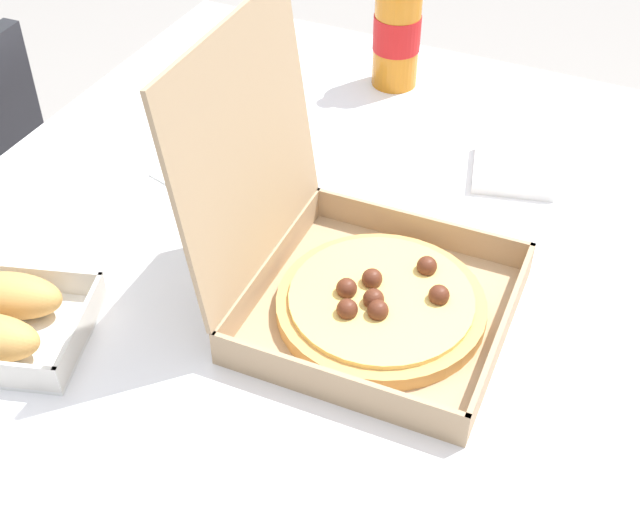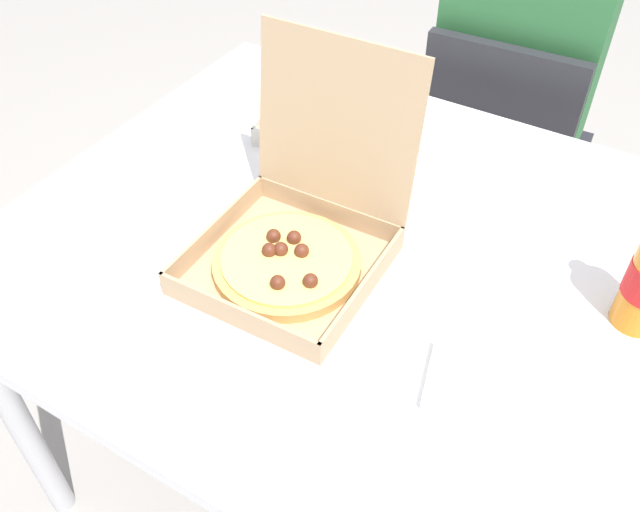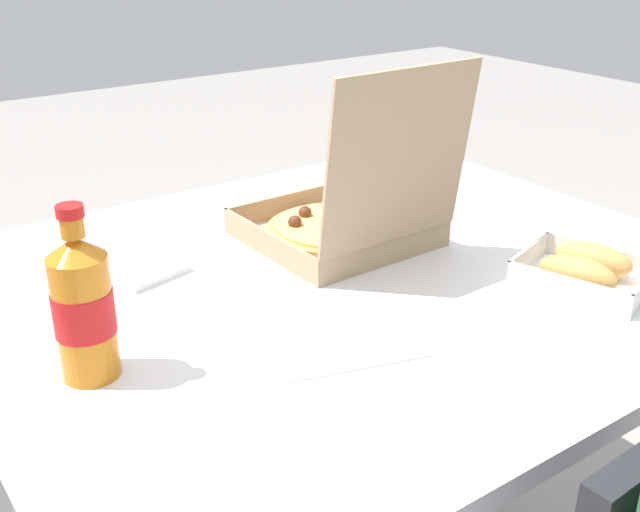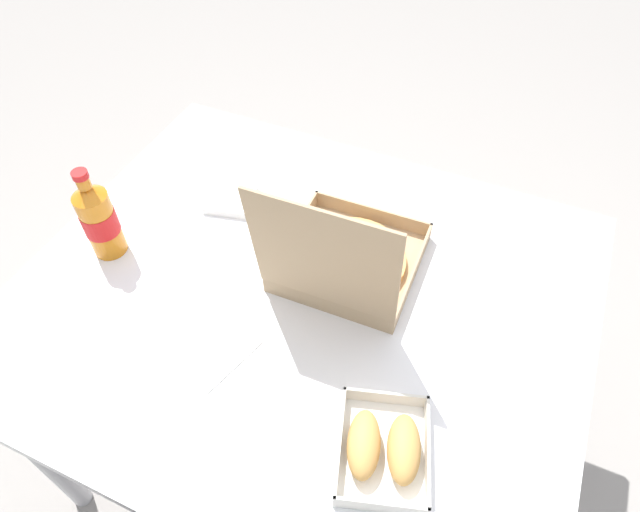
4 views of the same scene
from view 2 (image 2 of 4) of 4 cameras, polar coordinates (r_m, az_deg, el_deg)
name	(u,v)px [view 2 (image 2 of 4)]	position (r m, az deg, el deg)	size (l,w,h in m)	color
ground_plane	(345,462)	(1.73, 2.14, -16.98)	(10.00, 10.00, 0.00)	gray
dining_table	(355,273)	(1.20, 2.96, -1.46)	(1.17, 0.99, 0.73)	white
chair	(497,154)	(1.84, 14.72, 8.33)	(0.42, 0.42, 0.83)	#232328
diner_person	(520,72)	(1.78, 16.51, 14.65)	(0.37, 0.41, 1.15)	#333847
pizza_box_open	(296,238)	(1.08, -2.06, 1.54)	(0.29, 0.33, 0.33)	tan
bread_side_box	(300,115)	(1.41, -1.67, 11.83)	(0.20, 0.23, 0.06)	white
paper_menu	(472,210)	(1.23, 12.70, 3.78)	(0.21, 0.15, 0.00)	white
napkin_pile	(467,383)	(0.96, 12.34, -10.42)	(0.11, 0.11, 0.02)	white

